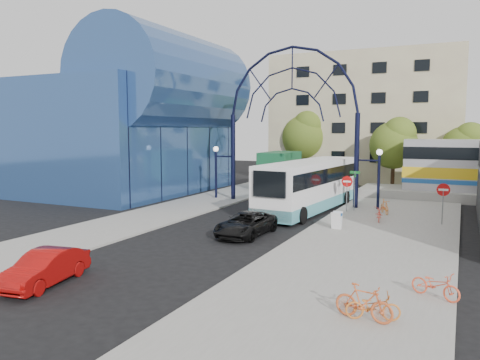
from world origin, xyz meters
The scene contains 22 objects.
ground centered at (0.00, 0.00, 0.00)m, with size 120.00×120.00×0.00m, color black.
sidewalk_east centered at (8.00, 4.00, 0.06)m, with size 8.00×56.00×0.12m, color gray.
plaza_west centered at (-6.50, 6.00, 0.06)m, with size 5.00×50.00×0.12m, color gray.
gateway_arch centered at (0.00, 14.00, 8.56)m, with size 13.64×0.44×12.10m.
stop_sign centered at (4.80, 12.00, 1.99)m, with size 0.80×0.07×2.50m.
do_not_enter_sign centered at (11.00, 10.00, 1.98)m, with size 0.76×0.07×2.48m.
street_name_sign centered at (5.20, 12.60, 2.13)m, with size 0.70×0.70×2.80m.
sandwich_board centered at (5.60, 5.98, 0.74)m, with size 0.55×0.61×0.99m.
transit_hall centered at (-15.30, 15.00, 6.70)m, with size 16.50×18.00×14.50m.
apartment_block centered at (2.00, 34.97, 7.00)m, with size 20.00×12.10×14.00m.
tree_north_a centered at (6.12, 25.93, 4.61)m, with size 4.48×4.48×7.00m.
tree_north_b centered at (-3.88, 29.93, 5.27)m, with size 5.12×5.12×8.00m.
tree_north_c centered at (12.12, 27.93, 4.28)m, with size 4.16×4.16×6.50m.
city_bus centered at (2.19, 11.90, 1.87)m, with size 3.93×13.20×3.58m.
green_truck centered at (-3.74, 22.36, 1.84)m, with size 2.96×7.37×3.69m.
black_suv centered at (1.41, 2.64, 0.64)m, with size 2.12×4.60×1.28m, color black.
red_sedan centered at (-1.95, -8.00, 0.64)m, with size 1.36×3.91×1.29m, color #9C0A09.
bike_near_a centered at (7.42, 9.47, 0.61)m, with size 0.64×1.85×0.97m, color #E9432E.
bike_near_b centered at (7.33, 12.19, 0.61)m, with size 0.46×1.63×0.98m, color orange.
bike_far_a centered at (11.32, -3.56, 0.57)m, with size 0.60×1.73×0.91m, color #FF5933.
bike_far_b centered at (9.50, -6.49, 0.66)m, with size 0.51×1.80×1.08m, color #CE5729.
bike_far_c centered at (9.74, -6.36, 0.54)m, with size 0.56×1.61×0.85m, color #C96F28.
Camera 1 is at (11.96, -20.19, 5.77)m, focal length 35.00 mm.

